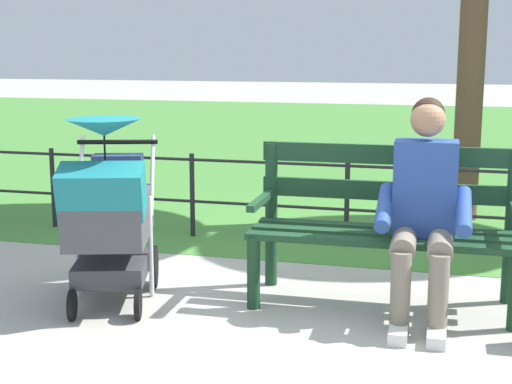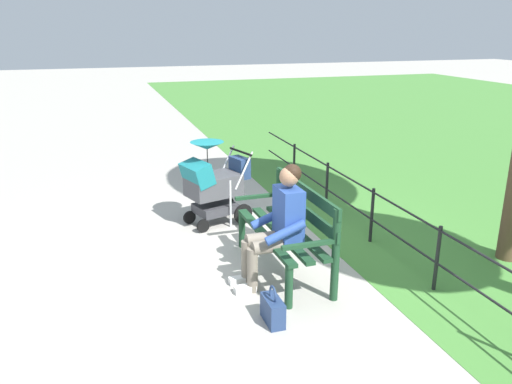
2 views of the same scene
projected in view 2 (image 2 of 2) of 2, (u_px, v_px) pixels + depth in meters
The scene contains 6 objects.
ground_plane at pixel (268, 256), 6.03m from camera, with size 60.00×60.00×0.00m, color #ADA89E.
park_bench at pixel (290, 225), 5.53m from camera, with size 1.61×0.63×0.96m.
person_on_bench at pixel (278, 222), 5.21m from camera, with size 0.54×0.74×1.28m.
stroller at pixel (213, 182), 6.83m from camera, with size 0.73×0.98×1.15m.
handbag at pixel (273, 310), 4.64m from camera, with size 0.32×0.14×0.37m.
park_fence at pixel (384, 218), 6.04m from camera, with size 7.75×0.04×0.70m.
Camera 2 is at (-5.20, 1.81, 2.58)m, focal length 35.96 mm.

